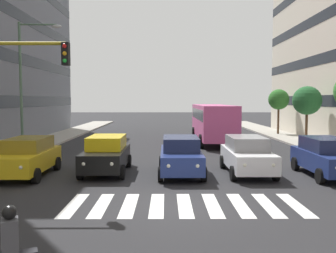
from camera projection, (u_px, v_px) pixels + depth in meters
The scene contains 11 objects.
ground_plane at pixel (185, 205), 11.96m from camera, with size 180.00×180.00×0.00m, color #262628.
crosswalk_markings at pixel (185, 205), 11.96m from camera, with size 7.65×2.80×0.01m.
car_0 at pixel (327, 157), 16.41m from camera, with size 2.02×4.44×1.72m.
car_1 at pixel (247, 155), 16.97m from camera, with size 2.02×4.44×1.72m.
car_2 at pixel (181, 155), 16.79m from camera, with size 2.02×4.44×1.72m.
car_3 at pixel (106, 154), 17.24m from camera, with size 2.02×4.44×1.72m.
car_4 at pixel (27, 156), 16.46m from camera, with size 2.02×4.44×1.72m.
bus_behind_traffic at pixel (213, 119), 29.49m from camera, with size 2.78×10.50×3.00m.
street_lamp_right at pixel (27, 75), 22.08m from camera, with size 2.60×0.28×7.88m.
street_tree_2 at pixel (307, 101), 28.17m from camera, with size 2.20×2.20×4.31m.
street_tree_3 at pixel (279, 100), 35.43m from camera, with size 1.97×1.97×4.29m.
Camera 1 is at (0.60, 11.74, 3.41)m, focal length 39.41 mm.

